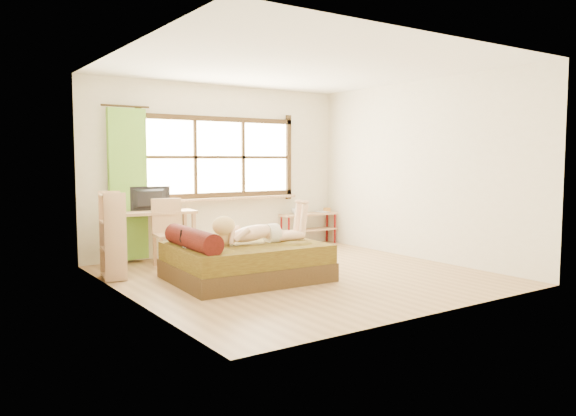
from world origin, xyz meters
TOP-DOWN VIEW (x-y plane):
  - floor at (0.00, 0.00)m, footprint 4.50×4.50m
  - ceiling at (0.00, 0.00)m, footprint 4.50×4.50m
  - wall_back at (0.00, 2.25)m, footprint 4.50×0.00m
  - wall_front at (0.00, -2.25)m, footprint 4.50×0.00m
  - wall_left at (-2.25, 0.00)m, footprint 0.00×4.50m
  - wall_right at (2.25, 0.00)m, footprint 0.00×4.50m
  - window at (0.00, 2.22)m, footprint 2.80×0.16m
  - curtain at (-1.55, 2.13)m, footprint 0.55×0.10m
  - bed at (-0.75, 0.19)m, footprint 1.91×1.56m
  - woman at (-0.55, 0.14)m, footprint 1.30×0.43m
  - kitten at (-1.42, 0.29)m, footprint 0.28×0.12m
  - desk at (-1.27, 1.95)m, footprint 1.28×0.70m
  - monitor at (-1.27, 2.00)m, footprint 0.62×0.15m
  - chair at (-1.16, 1.59)m, footprint 0.48×0.48m
  - pipe_shelf at (1.69, 2.07)m, footprint 1.13×0.31m
  - cup at (1.38, 2.07)m, footprint 0.13×0.13m
  - book at (1.88, 2.07)m, footprint 0.18×0.24m
  - bookshelf at (-2.08, 1.17)m, footprint 0.34×0.51m

SIDE VIEW (x-z plane):
  - floor at x=0.00m, z-range 0.00..0.00m
  - bed at x=-0.75m, z-range -0.10..0.60m
  - pipe_shelf at x=1.69m, z-range 0.09..0.73m
  - chair at x=-1.16m, z-range 0.05..1.01m
  - bookshelf at x=-2.08m, z-range 0.01..1.11m
  - kitten at x=-1.42m, z-range 0.46..0.68m
  - book at x=1.88m, z-range 0.56..0.58m
  - cup at x=1.38m, z-range 0.56..0.66m
  - desk at x=-1.27m, z-range 0.28..1.05m
  - woman at x=-0.55m, z-range 0.46..1.01m
  - monitor at x=-1.27m, z-range 0.77..1.12m
  - curtain at x=-1.55m, z-range 0.05..2.25m
  - wall_back at x=0.00m, z-range -0.90..3.60m
  - wall_front at x=0.00m, z-range -0.90..3.60m
  - wall_left at x=-2.25m, z-range -0.90..3.60m
  - wall_right at x=2.25m, z-range -0.90..3.60m
  - window at x=0.00m, z-range 0.78..2.24m
  - ceiling at x=0.00m, z-range 2.70..2.70m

